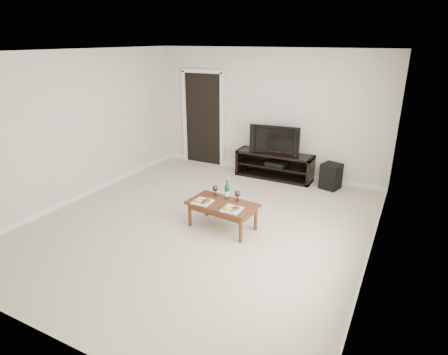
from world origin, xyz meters
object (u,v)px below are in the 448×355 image
television (276,139)px  coffee_table (222,215)px  media_console (274,165)px  subwoofer (331,176)px

television → coffee_table: (0.06, -2.46, -0.63)m
media_console → subwoofer: bearing=-2.2°
media_console → coffee_table: (0.06, -2.46, -0.07)m
television → subwoofer: bearing=-8.8°
television → subwoofer: television is taller
media_console → coffee_table: bearing=-88.5°
media_console → television: 0.57m
subwoofer → coffee_table: size_ratio=0.48×
media_console → television: size_ratio=1.57×
television → coffee_table: 2.54m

